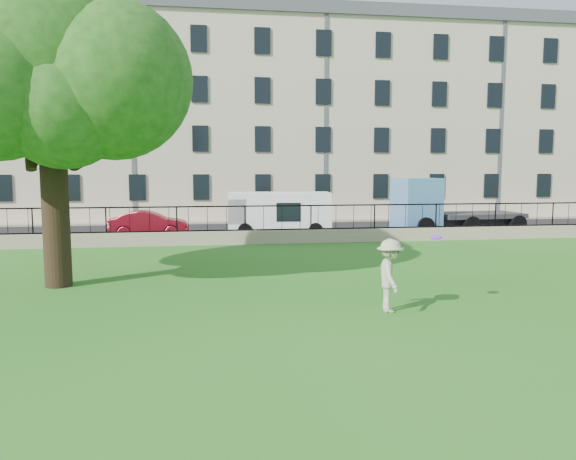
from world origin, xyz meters
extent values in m
plane|color=#216217|center=(0.00, 0.00, 0.00)|extent=(120.00, 120.00, 0.00)
cube|color=gray|center=(0.00, 12.00, 0.30)|extent=(50.00, 0.40, 0.60)
cube|color=black|center=(0.00, 12.00, 0.63)|extent=(50.00, 0.05, 0.06)
cube|color=black|center=(0.00, 12.00, 1.70)|extent=(50.00, 0.05, 0.06)
cube|color=black|center=(0.00, 16.70, 0.01)|extent=(60.00, 9.00, 0.01)
cube|color=gray|center=(0.00, 21.90, 0.06)|extent=(60.00, 1.40, 0.12)
cube|color=beige|center=(0.00, 27.60, 6.50)|extent=(56.00, 10.00, 13.00)
cube|color=#4C4C54|center=(0.00, 27.60, 13.40)|extent=(56.40, 10.40, 0.80)
cylinder|color=black|center=(-6.01, 3.78, 2.06)|extent=(0.75, 0.75, 4.12)
sphere|color=#1A4B14|center=(-6.01, 3.78, 6.45)|extent=(5.74, 5.74, 5.74)
sphere|color=#1A4B14|center=(-4.21, 2.98, 5.75)|extent=(4.30, 4.30, 4.30)
sphere|color=#1A4B14|center=(-6.81, 3.98, 7.85)|extent=(3.56, 3.56, 3.56)
imported|color=#BCB799|center=(2.50, -0.40, 0.87)|extent=(0.79, 1.20, 1.74)
cylinder|color=#8428E5|center=(3.70, -0.23, 1.74)|extent=(0.33, 0.34, 0.12)
imported|color=maroon|center=(-4.50, 15.40, 0.63)|extent=(3.85, 1.36, 1.27)
cube|color=white|center=(2.00, 15.27, 1.08)|extent=(5.29, 2.45, 2.16)
cube|color=#5389C3|center=(11.68, 15.40, 1.43)|extent=(6.99, 2.92, 2.86)
camera|label=1|loc=(-1.86, -12.96, 3.41)|focal=35.00mm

